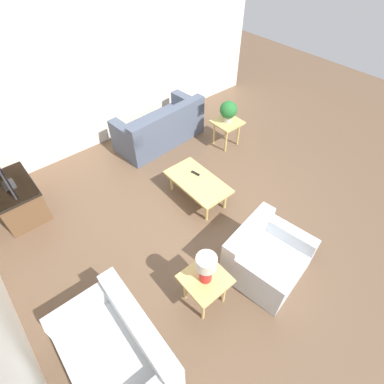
{
  "coord_description": "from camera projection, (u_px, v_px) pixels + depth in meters",
  "views": [
    {
      "loc": [
        -2.16,
        2.3,
        3.77
      ],
      "look_at": [
        0.25,
        0.27,
        0.55
      ],
      "focal_mm": 28.0,
      "sensor_mm": 36.0,
      "label": 1
    }
  ],
  "objects": [
    {
      "name": "armchair",
      "position": [
        264.0,
        257.0,
        4.01
      ],
      "size": [
        1.02,
        1.09,
        0.72
      ],
      "rotation": [
        0.0,
        0.0,
        -1.41
      ],
      "color": "silver",
      "rests_on": "ground_plane"
    },
    {
      "name": "ground_plane",
      "position": [
        214.0,
        216.0,
        4.89
      ],
      "size": [
        14.0,
        14.0,
        0.0
      ],
      "primitive_type": "plane",
      "color": "brown"
    },
    {
      "name": "television",
      "position": [
        1.0,
        172.0,
        4.34
      ],
      "size": [
        0.79,
        0.16,
        0.57
      ],
      "color": "#2D2D2D",
      "rests_on": "tv_stand_chest"
    },
    {
      "name": "wall_right",
      "position": [
        106.0,
        72.0,
        5.56
      ],
      "size": [
        0.12,
        7.2,
        2.7
      ],
      "color": "silver",
      "rests_on": "ground_plane"
    },
    {
      "name": "side_table_plant",
      "position": [
        227.0,
        125.0,
        5.94
      ],
      "size": [
        0.52,
        0.52,
        0.54
      ],
      "color": "tan",
      "rests_on": "ground_plane"
    },
    {
      "name": "sofa",
      "position": [
        161.0,
        129.0,
        6.09
      ],
      "size": [
        0.95,
        1.86,
        0.82
      ],
      "rotation": [
        0.0,
        0.0,
        1.65
      ],
      "color": "#4C566B",
      "rests_on": "ground_plane"
    },
    {
      "name": "potted_plant",
      "position": [
        228.0,
        110.0,
        5.71
      ],
      "size": [
        0.34,
        0.34,
        0.42
      ],
      "color": "#B2ADA3",
      "rests_on": "side_table_plant"
    },
    {
      "name": "remote_control",
      "position": [
        195.0,
        173.0,
        5.0
      ],
      "size": [
        0.16,
        0.07,
        0.02
      ],
      "color": "black",
      "rests_on": "coffee_table"
    },
    {
      "name": "tv_stand_chest",
      "position": [
        17.0,
        198.0,
        4.74
      ],
      "size": [
        0.97,
        0.63,
        0.59
      ],
      "color": "brown",
      "rests_on": "ground_plane"
    },
    {
      "name": "coffee_table",
      "position": [
        198.0,
        183.0,
        4.92
      ],
      "size": [
        1.11,
        0.6,
        0.4
      ],
      "color": "tan",
      "rests_on": "ground_plane"
    },
    {
      "name": "loveseat",
      "position": [
        118.0,
        352.0,
        3.21
      ],
      "size": [
        1.36,
        0.9,
        0.72
      ],
      "rotation": [
        0.0,
        0.0,
        3.13
      ],
      "color": "silver",
      "rests_on": "ground_plane"
    },
    {
      "name": "table_lamp",
      "position": [
        206.0,
        266.0,
        3.33
      ],
      "size": [
        0.24,
        0.24,
        0.44
      ],
      "color": "red",
      "rests_on": "side_table_lamp"
    },
    {
      "name": "side_table_lamp",
      "position": [
        205.0,
        282.0,
        3.58
      ],
      "size": [
        0.52,
        0.52,
        0.54
      ],
      "color": "tan",
      "rests_on": "ground_plane"
    }
  ]
}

